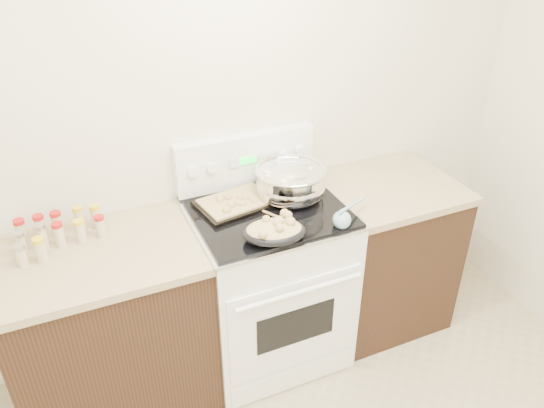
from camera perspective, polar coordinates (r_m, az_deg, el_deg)
room_shell at (r=1.04m, az=13.07°, el=-6.21°), size 4.10×3.60×2.75m
counter_left at (r=2.78m, az=-16.78°, el=-12.59°), size 0.93×0.67×0.92m
counter_right at (r=3.22m, az=11.59°, el=-5.04°), size 0.73×0.67×0.92m
kitchen_range at (r=2.90m, az=-0.44°, el=-8.18°), size 0.78×0.73×1.22m
mixing_bowl at (r=2.69m, az=2.02°, el=2.26°), size 0.42×0.42×0.21m
roasting_pan at (r=2.38m, az=0.27°, el=-2.87°), size 0.33×0.27×0.11m
baking_sheet at (r=2.65m, az=-3.91°, el=0.14°), size 0.42×0.32×0.06m
wooden_spoon at (r=2.49m, az=0.74°, el=-2.32°), size 0.14×0.23×0.04m
blue_ladle at (r=2.51m, az=7.64°, el=-1.54°), size 0.26×0.19×0.11m
spice_jars at (r=2.58m, az=-22.35°, el=-2.83°), size 0.39×0.23×0.13m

